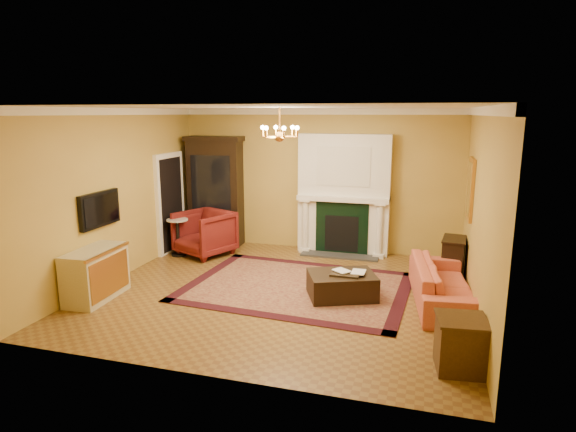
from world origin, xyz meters
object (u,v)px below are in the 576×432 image
at_px(commode, 96,274).
at_px(leather_ottoman, 342,285).
at_px(china_cabinet, 216,193).
at_px(pedestal_table, 178,234).
at_px(wingback_armchair, 204,231).
at_px(end_table, 460,345).
at_px(console_table, 453,259).
at_px(coral_sofa, 444,277).

distance_m(commode, leather_ottoman, 3.93).
xyz_separation_m(china_cabinet, pedestal_table, (-0.39, -1.09, -0.71)).
bearing_deg(leather_ottoman, pedestal_table, 136.82).
bearing_deg(china_cabinet, wingback_armchair, -85.88).
relative_size(china_cabinet, pedestal_table, 2.97).
height_order(wingback_armchair, end_table, wingback_armchair).
distance_m(console_table, leather_ottoman, 2.30).
xyz_separation_m(coral_sofa, leather_ottoman, (-1.55, -0.21, -0.21)).
bearing_deg(coral_sofa, end_table, 176.86).
height_order(pedestal_table, commode, commode).
height_order(wingback_armchair, pedestal_table, wingback_armchair).
bearing_deg(end_table, coral_sofa, 93.86).
bearing_deg(coral_sofa, leather_ottoman, 90.71).
bearing_deg(leather_ottoman, console_table, 17.72).
relative_size(pedestal_table, leather_ottoman, 0.75).
distance_m(china_cabinet, console_table, 5.19).
bearing_deg(wingback_armchair, commode, -78.12).
relative_size(china_cabinet, console_table, 3.26).
bearing_deg(commode, wingback_armchair, 74.98).
distance_m(wingback_armchair, console_table, 4.92).
height_order(pedestal_table, console_table, pedestal_table).
relative_size(commode, console_table, 1.55).
xyz_separation_m(wingback_armchair, commode, (-0.59, -2.70, -0.10)).
bearing_deg(coral_sofa, pedestal_table, 70.44).
bearing_deg(end_table, leather_ottoman, 132.75).
bearing_deg(china_cabinet, pedestal_table, -113.08).
xyz_separation_m(china_cabinet, wingback_armchair, (0.12, -0.89, -0.65)).
height_order(console_table, leather_ottoman, console_table).
height_order(coral_sofa, leather_ottoman, coral_sofa).
bearing_deg(console_table, coral_sofa, -92.38).
xyz_separation_m(coral_sofa, console_table, (0.20, 1.28, -0.07)).
bearing_deg(commode, coral_sofa, 11.55).
distance_m(china_cabinet, commode, 3.70).
xyz_separation_m(china_cabinet, coral_sofa, (4.84, -2.26, -0.73)).
xyz_separation_m(wingback_armchair, pedestal_table, (-0.51, -0.20, -0.06)).
xyz_separation_m(commode, coral_sofa, (5.31, 1.34, 0.02)).
distance_m(china_cabinet, end_table, 6.63).
xyz_separation_m(console_table, leather_ottoman, (-1.75, -1.49, -0.15)).
relative_size(china_cabinet, commode, 2.11).
height_order(commode, leather_ottoman, commode).
relative_size(china_cabinet, end_table, 3.85).
distance_m(china_cabinet, wingback_armchair, 1.11).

